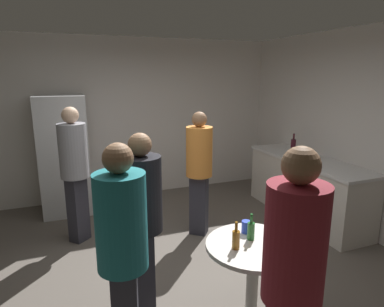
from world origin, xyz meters
The scene contains 17 objects.
ground_plane centered at (0.00, 0.00, -0.05)m, with size 5.20×5.20×0.10m, color #5B544C.
wall_back centered at (0.00, 2.63, 1.35)m, with size 5.32×0.06×2.70m, color silver.
wall_side_right centered at (2.63, 0.00, 1.35)m, with size 0.06×5.20×2.70m, color silver.
refrigerator centered at (-1.05, 2.20, 0.90)m, with size 0.70×0.68×1.80m.
kitchen_counter centered at (2.28, 0.71, 0.45)m, with size 0.64×2.13×0.90m.
kettle centered at (2.23, 0.66, 0.97)m, with size 0.24×0.17×0.18m.
wine_bottle_on_counter centered at (2.27, 1.06, 1.02)m, with size 0.08×0.08×0.31m.
foreground_table centered at (0.37, -0.94, 0.63)m, with size 0.80×0.80×0.73m.
beer_bottle_amber centered at (0.19, -0.95, 0.82)m, with size 0.06×0.06×0.23m.
beer_bottle_brown centered at (0.49, -1.15, 0.82)m, with size 0.06×0.06×0.23m.
beer_bottle_green centered at (0.38, -0.86, 0.82)m, with size 0.06×0.06×0.23m.
plastic_cup_blue centered at (0.41, -0.74, 0.79)m, with size 0.08×0.08×0.11m, color blue.
person_in_orange_shirt centered at (0.58, 0.76, 0.96)m, with size 0.48×0.48×1.64m.
person_in_gray_shirt centered at (-0.93, 1.14, 1.01)m, with size 0.48×0.48×1.72m.
person_in_teal_shirt centered at (-0.72, -1.05, 0.99)m, with size 0.41×0.41×1.69m.
person_in_maroon_shirt centered at (0.11, -1.75, 1.02)m, with size 0.39×0.39×1.74m.
person_in_black_shirt centered at (-0.46, -0.51, 0.96)m, with size 0.39×0.39×1.65m.
Camera 1 is at (-1.01, -3.10, 2.10)m, focal length 31.34 mm.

